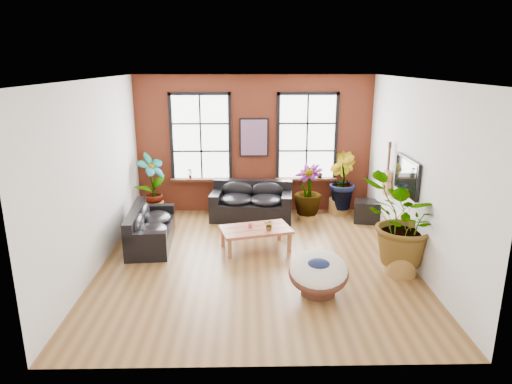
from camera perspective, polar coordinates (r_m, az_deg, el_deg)
room at (r=8.69m, az=0.06°, el=2.32°), size 6.04×6.54×3.54m
sofa_back at (r=11.40m, az=-0.54°, el=-1.29°), size 2.08×1.17×0.91m
sofa_left at (r=10.08m, az=-13.26°, el=-4.41°), size 0.98×2.06×0.79m
coffee_table at (r=9.54m, az=-0.05°, el=-4.84°), size 1.59×1.16×0.55m
papasan_chair at (r=7.84m, az=7.82°, el=-9.95°), size 1.19×1.21×0.76m
poster at (r=11.63m, az=-0.25°, el=6.83°), size 0.74×0.06×0.98m
tv_wall_unit at (r=9.68m, az=17.63°, el=1.75°), size 0.13×1.86×1.20m
media_box at (r=11.52m, az=13.74°, el=-2.37°), size 0.73×0.65×0.53m
pot_back_left at (r=11.81m, az=-12.76°, el=-2.15°), size 0.60×0.60×0.41m
pot_back_right at (r=12.03m, az=10.33°, el=-1.73°), size 0.60×0.60×0.39m
pot_right_wall at (r=8.93m, az=17.63°, el=-8.51°), size 0.75×0.75×0.42m
pot_mid at (r=11.47m, az=6.35°, el=-2.61°), size 0.58×0.58×0.32m
floor_plant_back_left at (r=11.62m, az=-12.85°, el=1.12°), size 0.92×0.95×1.49m
floor_plant_back_right at (r=11.85m, az=10.56°, el=1.43°), size 0.87×0.97×1.46m
floor_plant_right_wall at (r=8.67m, az=18.03°, el=-3.61°), size 2.00×2.02×1.70m
floor_plant_mid at (r=11.29m, az=6.50°, el=0.28°), size 0.98×0.98×1.24m
table_plant at (r=9.36m, az=1.69°, el=-4.13°), size 0.27×0.25×0.24m
sill_plant_left at (r=11.85m, az=-8.25°, el=2.32°), size 0.17×0.17×0.27m
sill_plant_right at (r=11.90m, az=7.98°, el=2.40°), size 0.19×0.19×0.27m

